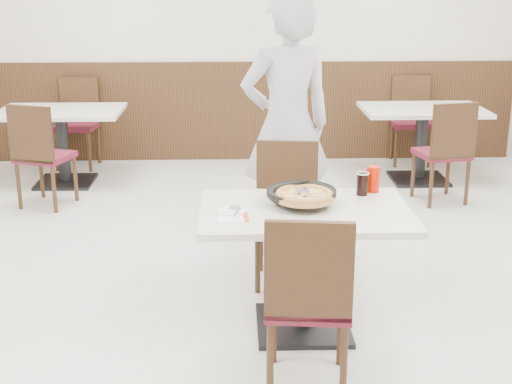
{
  "coord_description": "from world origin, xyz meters",
  "views": [
    {
      "loc": [
        -0.18,
        -4.39,
        2.04
      ],
      "look_at": [
        -0.05,
        -0.3,
        0.77
      ],
      "focal_mm": 50.0,
      "sensor_mm": 36.0,
      "label": 1
    }
  ],
  "objects_px": {
    "bg_table_right": "(421,145)",
    "main_table": "(304,270)",
    "pizza": "(304,197)",
    "chair_far": "(286,216)",
    "bg_chair_left_far": "(76,124)",
    "side_plate": "(232,211)",
    "chair_near": "(308,298)",
    "bg_chair_right_near": "(442,151)",
    "bg_chair_right_far": "(411,121)",
    "cola_glass": "(362,185)",
    "bg_table_left": "(63,147)",
    "red_cup": "(373,179)",
    "pizza_pan": "(301,197)",
    "diner_person": "(287,126)",
    "bg_chair_left_near": "(45,154)"
  },
  "relations": [
    {
      "from": "bg_table_right",
      "to": "main_table",
      "type": "bearing_deg",
      "value": -115.42
    },
    {
      "from": "pizza",
      "to": "bg_table_right",
      "type": "relative_size",
      "value": 0.29
    },
    {
      "from": "chair_far",
      "to": "pizza",
      "type": "xyz_separation_m",
      "value": [
        0.05,
        -0.63,
        0.34
      ]
    },
    {
      "from": "bg_chair_left_far",
      "to": "pizza",
      "type": "bearing_deg",
      "value": 124.86
    },
    {
      "from": "main_table",
      "to": "side_plate",
      "type": "bearing_deg",
      "value": -173.45
    },
    {
      "from": "chair_far",
      "to": "bg_chair_left_far",
      "type": "height_order",
      "value": "same"
    },
    {
      "from": "main_table",
      "to": "chair_near",
      "type": "bearing_deg",
      "value": -93.74
    },
    {
      "from": "main_table",
      "to": "bg_chair_right_near",
      "type": "height_order",
      "value": "bg_chair_right_near"
    },
    {
      "from": "chair_near",
      "to": "bg_chair_right_far",
      "type": "xyz_separation_m",
      "value": [
        1.58,
        4.38,
        0.0
      ]
    },
    {
      "from": "main_table",
      "to": "cola_glass",
      "type": "distance_m",
      "value": 0.63
    },
    {
      "from": "bg_chair_right_near",
      "to": "bg_table_right",
      "type": "bearing_deg",
      "value": 79.19
    },
    {
      "from": "bg_table_left",
      "to": "bg_chair_right_near",
      "type": "bearing_deg",
      "value": -10.89
    },
    {
      "from": "chair_far",
      "to": "red_cup",
      "type": "height_order",
      "value": "chair_far"
    },
    {
      "from": "pizza_pan",
      "to": "bg_chair_right_near",
      "type": "bearing_deg",
      "value": 57.16
    },
    {
      "from": "bg_table_left",
      "to": "bg_table_right",
      "type": "distance_m",
      "value": 3.59
    },
    {
      "from": "pizza",
      "to": "bg_chair_right_far",
      "type": "bearing_deg",
      "value": 67.62
    },
    {
      "from": "bg_chair_right_near",
      "to": "chair_near",
      "type": "bearing_deg",
      "value": -129.01
    },
    {
      "from": "pizza_pan",
      "to": "diner_person",
      "type": "distance_m",
      "value": 1.19
    },
    {
      "from": "bg_chair_right_far",
      "to": "pizza",
      "type": "bearing_deg",
      "value": 72.62
    },
    {
      "from": "main_table",
      "to": "chair_far",
      "type": "relative_size",
      "value": 1.26
    },
    {
      "from": "bg_chair_left_far",
      "to": "bg_chair_right_near",
      "type": "relative_size",
      "value": 1.0
    },
    {
      "from": "cola_glass",
      "to": "chair_far",
      "type": "bearing_deg",
      "value": 136.63
    },
    {
      "from": "diner_person",
      "to": "chair_near",
      "type": "bearing_deg",
      "value": 72.2
    },
    {
      "from": "cola_glass",
      "to": "red_cup",
      "type": "relative_size",
      "value": 0.81
    },
    {
      "from": "chair_near",
      "to": "pizza_pan",
      "type": "relative_size",
      "value": 2.58
    },
    {
      "from": "bg_chair_left_near",
      "to": "bg_chair_right_near",
      "type": "height_order",
      "value": "same"
    },
    {
      "from": "red_cup",
      "to": "diner_person",
      "type": "bearing_deg",
      "value": 116.02
    },
    {
      "from": "red_cup",
      "to": "main_table",
      "type": "bearing_deg",
      "value": -144.09
    },
    {
      "from": "pizza",
      "to": "bg_chair_left_far",
      "type": "height_order",
      "value": "bg_chair_left_far"
    },
    {
      "from": "pizza",
      "to": "red_cup",
      "type": "distance_m",
      "value": 0.54
    },
    {
      "from": "cola_glass",
      "to": "diner_person",
      "type": "bearing_deg",
      "value": 110.89
    },
    {
      "from": "bg_chair_left_near",
      "to": "bg_table_right",
      "type": "relative_size",
      "value": 0.79
    },
    {
      "from": "chair_far",
      "to": "cola_glass",
      "type": "distance_m",
      "value": 0.68
    },
    {
      "from": "side_plate",
      "to": "red_cup",
      "type": "height_order",
      "value": "red_cup"
    },
    {
      "from": "main_table",
      "to": "cola_glass",
      "type": "height_order",
      "value": "cola_glass"
    },
    {
      "from": "bg_table_left",
      "to": "bg_chair_right_far",
      "type": "relative_size",
      "value": 1.26
    },
    {
      "from": "main_table",
      "to": "chair_far",
      "type": "bearing_deg",
      "value": 95.11
    },
    {
      "from": "main_table",
      "to": "bg_chair_left_far",
      "type": "height_order",
      "value": "bg_chair_left_far"
    },
    {
      "from": "chair_near",
      "to": "chair_far",
      "type": "height_order",
      "value": "same"
    },
    {
      "from": "pizza",
      "to": "bg_chair_left_far",
      "type": "xyz_separation_m",
      "value": [
        -2.09,
        3.72,
        -0.34
      ]
    },
    {
      "from": "diner_person",
      "to": "bg_table_right",
      "type": "relative_size",
      "value": 1.61
    },
    {
      "from": "bg_chair_right_far",
      "to": "cola_glass",
      "type": "bearing_deg",
      "value": 76.62
    },
    {
      "from": "pizza_pan",
      "to": "side_plate",
      "type": "bearing_deg",
      "value": -160.79
    },
    {
      "from": "chair_far",
      "to": "bg_chair_right_near",
      "type": "bearing_deg",
      "value": -125.93
    },
    {
      "from": "bg_chair_left_near",
      "to": "pizza_pan",
      "type": "bearing_deg",
      "value": -29.53
    },
    {
      "from": "pizza_pan",
      "to": "bg_chair_right_near",
      "type": "relative_size",
      "value": 0.39
    },
    {
      "from": "main_table",
      "to": "bg_table_left",
      "type": "relative_size",
      "value": 1.0
    },
    {
      "from": "red_cup",
      "to": "pizza_pan",
      "type": "bearing_deg",
      "value": -153.48
    },
    {
      "from": "pizza_pan",
      "to": "side_plate",
      "type": "height_order",
      "value": "pizza_pan"
    },
    {
      "from": "pizza_pan",
      "to": "main_table",
      "type": "bearing_deg",
      "value": -80.44
    }
  ]
}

